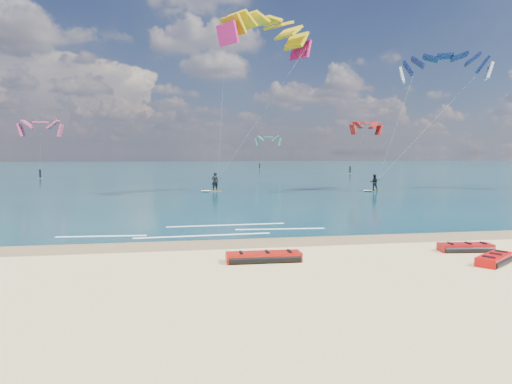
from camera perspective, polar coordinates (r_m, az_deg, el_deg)
ground at (r=57.64m, az=-6.35°, el=0.77°), size 320.00×320.00×0.00m
wet_sand_strip at (r=21.07m, az=-0.47°, el=-6.37°), size 320.00×2.40×0.01m
sea at (r=121.52m, az=-8.10°, el=2.92°), size 320.00×200.00×0.04m
packed_kite_left at (r=17.55m, az=0.95°, el=-8.68°), size 3.10×1.22×0.42m
packed_kite_mid at (r=21.22m, az=24.70°, el=-6.75°), size 2.49×1.33×0.39m
packed_kite_right at (r=19.43m, az=27.66°, el=-7.91°), size 2.46×2.16×0.39m
kitesurfer_main at (r=46.12m, az=-1.89°, el=11.51°), size 13.06×10.04×18.41m
kitesurfer_far at (r=50.45m, az=18.86°, el=9.14°), size 13.09×6.83×15.54m
shoreline_foam at (r=24.13m, az=-5.86°, el=-4.85°), size 13.75×3.64×0.01m
distant_kites at (r=90.18m, az=-1.45°, el=5.13°), size 62.43×39.69×9.80m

